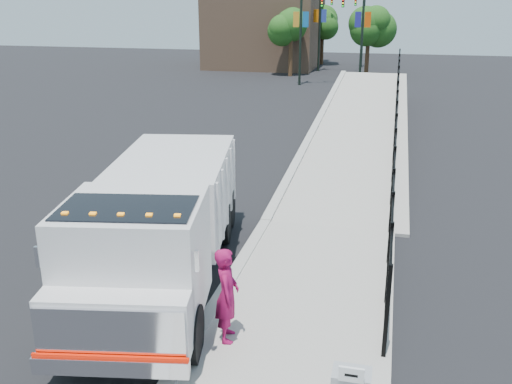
# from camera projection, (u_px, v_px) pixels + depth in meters

# --- Properties ---
(ground) EXTENTS (120.00, 120.00, 0.00)m
(ground) POSITION_uv_depth(u_px,v_px,m) (228.00, 288.00, 13.10)
(ground) COLOR black
(ground) RESTS_ON ground
(sidewalk) EXTENTS (3.55, 12.00, 0.12)m
(sidewalk) POSITION_uv_depth(u_px,v_px,m) (296.00, 346.00, 10.81)
(sidewalk) COLOR #9E998E
(sidewalk) RESTS_ON ground
(curb) EXTENTS (0.30, 12.00, 0.16)m
(curb) POSITION_uv_depth(u_px,v_px,m) (199.00, 332.00, 11.23)
(curb) COLOR #ADAAA3
(curb) RESTS_ON ground
(ramp) EXTENTS (3.95, 24.06, 3.19)m
(ramp) POSITION_uv_depth(u_px,v_px,m) (364.00, 137.00, 27.34)
(ramp) COLOR #9E998E
(ramp) RESTS_ON ground
(iron_fence) EXTENTS (0.10, 28.00, 1.80)m
(iron_fence) POSITION_uv_depth(u_px,v_px,m) (395.00, 139.00, 23.06)
(iron_fence) COLOR black
(iron_fence) RESTS_ON ground
(truck) EXTENTS (4.07, 8.60, 2.83)m
(truck) POSITION_uv_depth(u_px,v_px,m) (159.00, 221.00, 12.76)
(truck) COLOR black
(truck) RESTS_ON ground
(worker) EXTENTS (0.59, 0.77, 1.87)m
(worker) POSITION_uv_depth(u_px,v_px,m) (227.00, 295.00, 10.68)
(worker) COLOR #960E46
(worker) RESTS_ON sidewalk
(arrow_sign) EXTENTS (0.35, 0.04, 0.22)m
(arrow_sign) POSITION_uv_depth(u_px,v_px,m) (351.00, 375.00, 7.74)
(arrow_sign) COLOR white
(arrow_sign) RESTS_ON utility_cabinet
(light_pole_0) EXTENTS (3.77, 0.22, 8.00)m
(light_pole_0) POSITION_uv_depth(u_px,v_px,m) (305.00, 26.00, 42.06)
(light_pole_0) COLOR black
(light_pole_0) RESTS_ON ground
(light_pole_1) EXTENTS (3.78, 0.22, 8.00)m
(light_pole_1) POSITION_uv_depth(u_px,v_px,m) (358.00, 26.00, 41.86)
(light_pole_1) COLOR black
(light_pole_1) RESTS_ON ground
(light_pole_2) EXTENTS (3.78, 0.22, 8.00)m
(light_pole_2) POSITION_uv_depth(u_px,v_px,m) (323.00, 21.00, 50.15)
(light_pole_2) COLOR black
(light_pole_2) RESTS_ON ground
(light_pole_3) EXTENTS (3.78, 0.22, 8.00)m
(light_pole_3) POSITION_uv_depth(u_px,v_px,m) (360.00, 20.00, 53.30)
(light_pole_3) COLOR black
(light_pole_3) RESTS_ON ground
(tree_0) EXTENTS (2.76, 2.76, 5.38)m
(tree_0) POSITION_uv_depth(u_px,v_px,m) (291.00, 28.00, 47.07)
(tree_0) COLOR #382314
(tree_0) RESTS_ON ground
(tree_1) EXTENTS (2.74, 2.74, 5.37)m
(tree_1) POSITION_uv_depth(u_px,v_px,m) (369.00, 28.00, 47.05)
(tree_1) COLOR #382314
(tree_1) RESTS_ON ground
(tree_2) EXTENTS (2.92, 2.92, 5.46)m
(tree_2) POSITION_uv_depth(u_px,v_px,m) (323.00, 23.00, 55.67)
(tree_2) COLOR #382314
(tree_2) RESTS_ON ground
(building) EXTENTS (10.00, 10.00, 8.00)m
(building) POSITION_uv_depth(u_px,v_px,m) (266.00, 23.00, 54.27)
(building) COLOR #8C664C
(building) RESTS_ON ground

